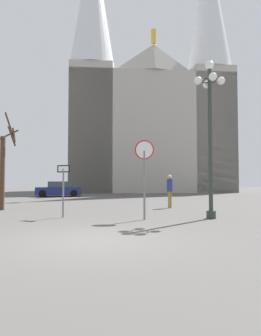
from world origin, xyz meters
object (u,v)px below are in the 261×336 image
Objects in this scene: bare_tree at (3,167)px; parked_car_near_navy at (59,189)px; one_way_arrow_sign at (63,183)px; cathedral at (149,112)px; pedestrian_walking at (170,188)px; street_lamp at (210,120)px; stop_sign at (144,164)px.

bare_tree is 12.36m from parked_car_near_navy.
one_way_arrow_sign is 0.43× the size of bare_tree.
one_way_arrow_sign is at bearing -101.12° from cathedral.
one_way_arrow_sign reaches higher than pedestrian_walking.
street_lamp is at bearing -3.49° from one_way_arrow_sign.
cathedral reaches higher than bare_tree.
street_lamp is 3.49× the size of pedestrian_walking.
one_way_arrow_sign is (-5.44, -27.67, -9.47)m from cathedral.
one_way_arrow_sign is at bearing 176.51° from street_lamp.
pedestrian_walking is at bearing 39.50° from one_way_arrow_sign.
pedestrian_walking is at bearing 102.63° from street_lamp.
street_lamp is 1.46× the size of parked_car_near_navy.
parked_car_near_navy is 2.39× the size of pedestrian_walking.
one_way_arrow_sign reaches higher than parked_car_near_navy.
stop_sign is at bearing -28.33° from bare_tree.
stop_sign is 5.02m from pedestrian_walking.
cathedral is 28.88m from street_lamp.
bare_tree is (-6.87, 3.70, 0.08)m from stop_sign.
bare_tree is at bearing 160.34° from street_lamp.
parked_car_near_navy is (-9.14, -12.37, -10.16)m from cathedral.
street_lamp reaches higher than bare_tree.
parked_car_near_navy is at bearing 90.15° from bare_tree.
bare_tree is at bearing 140.48° from one_way_arrow_sign.
parked_car_near_navy is at bearing -126.47° from cathedral.
pedestrian_walking is (8.53, -11.32, 0.43)m from parked_car_near_navy.
stop_sign reaches higher than one_way_arrow_sign.
street_lamp is at bearing -89.27° from cathedral.
cathedral is 27.66m from bare_tree.
one_way_arrow_sign is 6.31m from street_lamp.
cathedral is at bearing 85.48° from stop_sign.
one_way_arrow_sign is 1.17× the size of pedestrian_walking.
street_lamp is at bearing -77.37° from pedestrian_walking.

